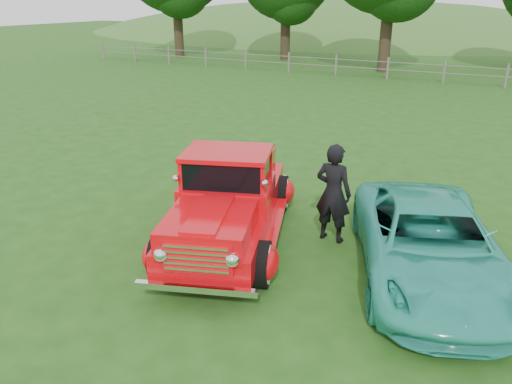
% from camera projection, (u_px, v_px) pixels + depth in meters
% --- Properties ---
extents(ground, '(140.00, 140.00, 0.00)m').
position_uv_depth(ground, '(242.00, 270.00, 8.45)').
color(ground, '#1F4A13').
rests_on(ground, ground).
extents(distant_hills, '(116.00, 60.00, 18.00)m').
position_uv_depth(distant_hills, '(450.00, 74.00, 60.90)').
color(distant_hills, '#346926').
rests_on(distant_hills, ground).
extents(fence_line, '(48.00, 0.12, 1.20)m').
position_uv_depth(fence_line, '(444.00, 72.00, 26.37)').
color(fence_line, '#696159').
rests_on(fence_line, ground).
extents(red_pickup, '(3.35, 5.28, 1.78)m').
position_uv_depth(red_pickup, '(229.00, 201.00, 9.23)').
color(red_pickup, black).
rests_on(red_pickup, ground).
extents(teal_sedan, '(3.62, 5.05, 1.28)m').
position_uv_depth(teal_sedan, '(429.00, 243.00, 7.99)').
color(teal_sedan, teal).
rests_on(teal_sedan, ground).
extents(man, '(0.71, 0.49, 1.89)m').
position_uv_depth(man, '(333.00, 193.00, 9.18)').
color(man, black).
rests_on(man, ground).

